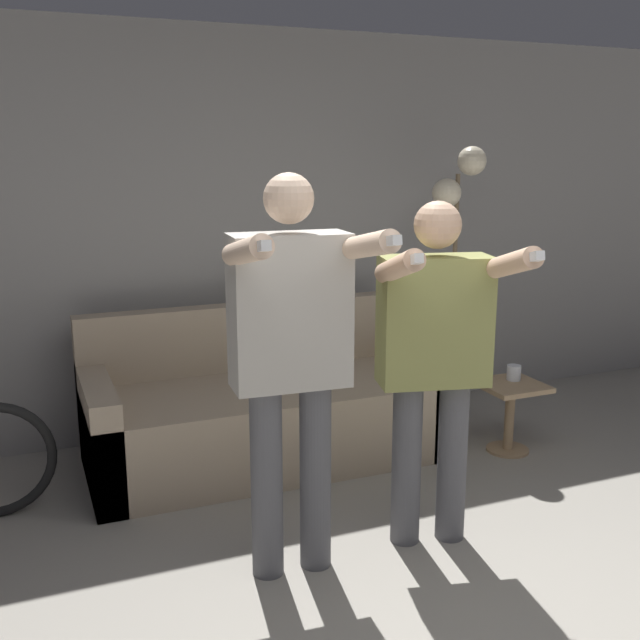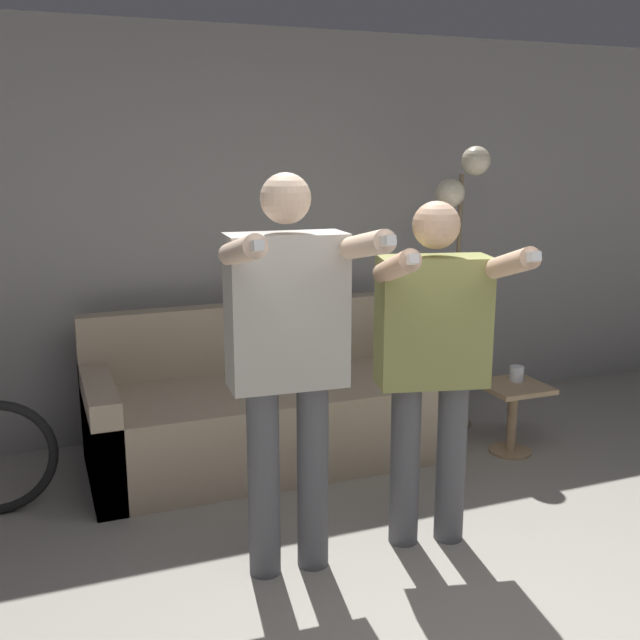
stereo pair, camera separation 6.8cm
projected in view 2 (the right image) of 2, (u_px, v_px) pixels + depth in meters
wall_back at (259, 234)px, 4.95m from camera, size 10.00×0.05×2.60m
couch at (267, 411)px, 4.54m from camera, size 2.11×0.90×0.90m
person_left at (288, 348)px, 3.14m from camera, size 0.59×0.70×1.76m
person_right at (433, 350)px, 3.40m from camera, size 0.67×0.76×1.63m
cat at (291, 288)px, 4.80m from camera, size 0.47×0.14×0.18m
floor_lamp at (461, 213)px, 4.83m from camera, size 0.37×0.27×1.87m
side_table at (513, 405)px, 4.60m from camera, size 0.38×0.38×0.44m
cup at (517, 374)px, 4.63m from camera, size 0.09×0.09×0.09m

